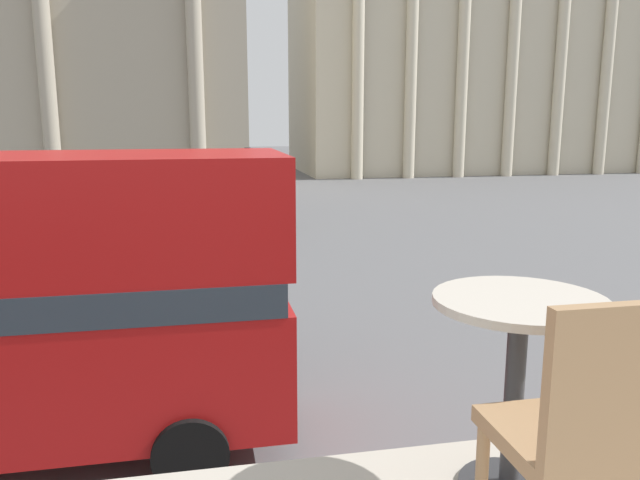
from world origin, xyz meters
name	(u,v)px	position (x,y,z in m)	size (l,w,h in m)	color
cafe_dining_table	(517,351)	(1.22, -0.35, 3.97)	(0.60, 0.60, 0.73)	#2D2D30
cafe_chair_0	(586,434)	(1.12, -0.89, 3.95)	(0.40, 0.40, 0.91)	#A87F56
plaza_building_left	(4,32)	(-11.64, 43.32, 10.17)	(30.76, 16.49, 20.32)	#A39984
plaza_building_right	(474,45)	(25.18, 52.11, 11.07)	(32.18, 15.07, 22.14)	beige
traffic_light_near	(253,224)	(1.21, 9.79, 2.72)	(0.42, 0.24, 4.20)	black
traffic_light_mid	(121,197)	(-2.15, 18.00, 2.32)	(0.42, 0.24, 3.53)	black
pedestrian_olive	(72,191)	(-6.23, 32.44, 0.93)	(0.32, 0.32, 1.63)	#282B33
pedestrian_white	(211,185)	(1.03, 33.63, 0.93)	(0.32, 0.32, 1.63)	#282B33
pedestrian_yellow	(291,206)	(4.17, 24.19, 0.99)	(0.32, 0.32, 1.72)	#282B33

